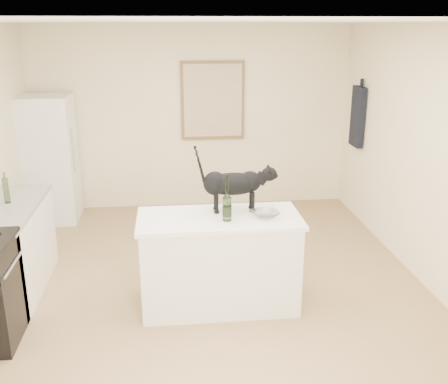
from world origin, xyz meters
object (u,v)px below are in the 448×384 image
glass_bowl (265,214)px  wine_bottle (227,201)px  black_cat (233,187)px  fridge (49,159)px

glass_bowl → wine_bottle: bearing=-173.4°
wine_bottle → black_cat: bearing=71.4°
black_cat → glass_bowl: 0.40m
black_cat → wine_bottle: black_cat is taller
black_cat → wine_bottle: size_ratio=1.79×
fridge → wine_bottle: (2.11, -2.65, 0.24)m
fridge → glass_bowl: bearing=-46.6°
fridge → glass_bowl: fridge is taller
glass_bowl → fridge: bearing=133.4°
black_cat → wine_bottle: 0.27m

